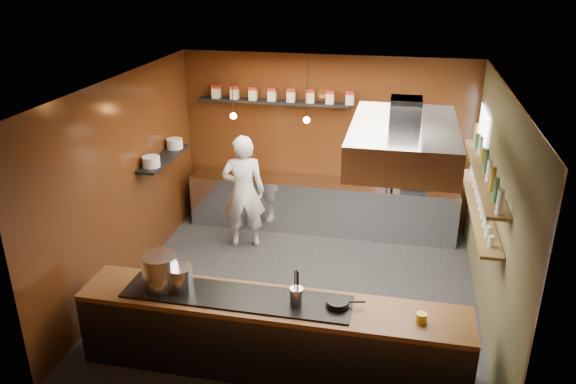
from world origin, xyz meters
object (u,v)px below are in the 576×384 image
(stockpot_large, at_px, (161,271))
(espresso_machine, at_px, (415,178))
(extractor_hood, at_px, (403,140))
(chef, at_px, (244,192))
(stockpot_small, at_px, (180,278))

(stockpot_large, distance_m, espresso_machine, 4.66)
(extractor_hood, distance_m, espresso_machine, 2.89)
(chef, bearing_deg, espresso_machine, -178.36)
(extractor_hood, relative_size, chef, 1.05)
(extractor_hood, distance_m, stockpot_small, 3.00)
(stockpot_large, relative_size, stockpot_small, 1.44)
(extractor_hood, relative_size, stockpot_small, 7.02)
(stockpot_large, height_order, stockpot_small, stockpot_large)
(stockpot_large, height_order, chef, chef)
(espresso_machine, bearing_deg, extractor_hood, -93.23)
(espresso_machine, bearing_deg, stockpot_large, -125.30)
(stockpot_small, xyz_separation_m, chef, (-0.09, 2.88, -0.12))
(stockpot_small, distance_m, espresso_machine, 4.52)
(extractor_hood, height_order, stockpot_small, extractor_hood)
(stockpot_small, height_order, chef, chef)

